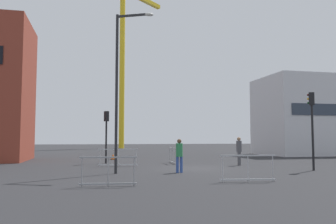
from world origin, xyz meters
name	(u,v)px	position (x,y,z in m)	size (l,w,h in m)	color
ground	(195,168)	(0.00, 0.00, 0.00)	(160.00, 160.00, 0.00)	#28282B
office_block	(309,116)	(16.35, 12.95, 4.02)	(9.86, 7.10, 8.03)	silver
construction_crane	(123,44)	(-0.78, 39.59, 17.84)	(12.61, 11.39, 28.00)	yellow
streetlamp_tall	(121,79)	(-4.52, -2.21, 4.69)	(1.81, 0.90, 8.00)	#232326
traffic_light_island	(106,128)	(-4.92, 4.93, 2.44)	(0.36, 0.38, 3.60)	black
traffic_light_crosswalk	(312,118)	(5.81, -2.74, 2.83)	(0.39, 0.35, 4.23)	black
pedestrian_walking	(179,153)	(-1.54, -2.33, 0.99)	(0.34, 0.34, 1.70)	#33519E
pedestrian_waiting	(239,149)	(3.30, 1.29, 1.05)	(0.34, 0.34, 1.80)	#4C4C51
safety_barrier_mid_span	(172,155)	(-0.48, 3.82, 0.56)	(0.12, 2.05, 1.08)	gray
safety_barrier_rear	(108,171)	(-5.30, -6.67, 0.56)	(2.07, 0.29, 1.08)	gray
safety_barrier_left_run	(118,157)	(-4.28, 2.27, 0.56)	(2.45, 0.33, 1.08)	#B2B5BA
safety_barrier_right_run	(248,168)	(0.21, -6.55, 0.56)	(2.28, 0.32, 1.08)	#B2B5BA
traffic_cone_by_barrier	(113,157)	(-4.16, 9.18, 0.21)	(0.46, 0.46, 0.47)	black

